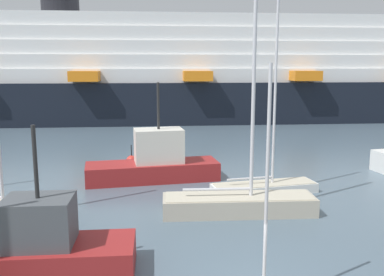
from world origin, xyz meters
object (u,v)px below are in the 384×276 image
object	(u,v)px
fishing_boat_0	(155,163)
fishing_boat_2	(33,248)
sailboat_5	(239,200)
cruise_ship	(191,75)
channel_buoy_1	(132,161)
sailboat_0	(264,184)

from	to	relation	value
fishing_boat_0	fishing_boat_2	world-z (taller)	fishing_boat_0
sailboat_5	cruise_ship	distance (m)	34.72
channel_buoy_1	fishing_boat_2	bearing A→B (deg)	-101.91
fishing_boat_2	channel_buoy_1	bearing A→B (deg)	80.64
fishing_boat_0	fishing_boat_2	xyz separation A→B (m)	(-4.47, -10.85, -0.20)
sailboat_0	fishing_boat_0	bearing A→B (deg)	143.23
fishing_boat_0	fishing_boat_2	distance (m)	11.74
sailboat_5	fishing_boat_2	distance (m)	9.23
cruise_ship	sailboat_5	bearing A→B (deg)	-91.43
fishing_boat_0	cruise_ship	world-z (taller)	cruise_ship
channel_buoy_1	sailboat_0	bearing A→B (deg)	-45.12
fishing_boat_0	channel_buoy_1	xyz separation A→B (m)	(-1.39, 3.75, -0.70)
fishing_boat_2	cruise_ship	world-z (taller)	cruise_ship
fishing_boat_2	channel_buoy_1	world-z (taller)	fishing_boat_2
channel_buoy_1	cruise_ship	size ratio (longest dim) A/B	0.02
channel_buoy_1	sailboat_5	bearing A→B (deg)	-63.77
fishing_boat_2	sailboat_5	bearing A→B (deg)	32.20
sailboat_5	channel_buoy_1	world-z (taller)	sailboat_5
channel_buoy_1	cruise_ship	distance (m)	25.87
sailboat_5	channel_buoy_1	xyz separation A→B (m)	(-4.94, 10.03, -0.26)
sailboat_0	cruise_ship	bearing A→B (deg)	83.26
sailboat_5	cruise_ship	size ratio (longest dim) A/B	0.14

